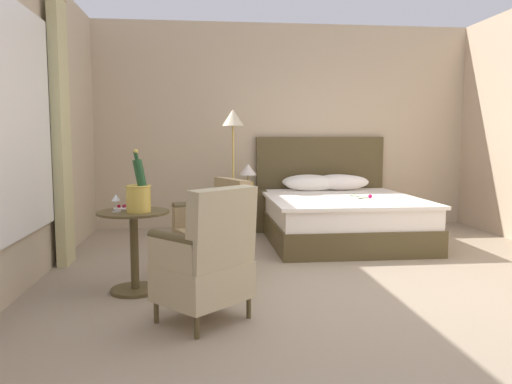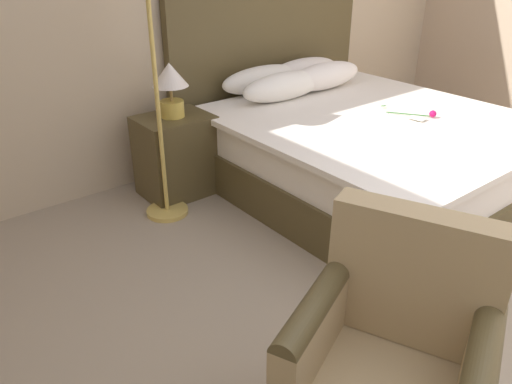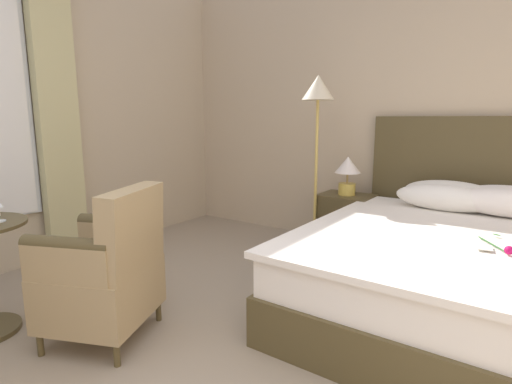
% 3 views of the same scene
% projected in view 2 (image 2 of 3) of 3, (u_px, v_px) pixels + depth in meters
% --- Properties ---
extents(bed, '(1.90, 2.23, 1.32)m').
position_uv_depth(bed, '(355.00, 142.00, 3.65)').
color(bed, '#4D4024').
rests_on(bed, ground).
extents(nightstand, '(0.52, 0.39, 0.58)m').
position_uv_depth(nightstand, '(176.00, 156.00, 3.54)').
color(nightstand, '#4D4024').
rests_on(nightstand, ground).
extents(bedside_lamp, '(0.24, 0.24, 0.37)m').
position_uv_depth(bedside_lamp, '(170.00, 83.00, 3.31)').
color(bedside_lamp, gold).
rests_on(bedside_lamp, nightstand).
extents(armchair_by_window, '(0.75, 0.75, 0.92)m').
position_uv_depth(armchair_by_window, '(389.00, 375.00, 1.60)').
color(armchair_by_window, '#4D4024').
rests_on(armchair_by_window, ground).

